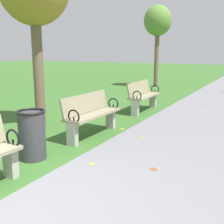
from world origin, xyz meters
The scene contains 5 objects.
park_bench_2 centered at (-0.50, 3.15, 0.49)m, with size 0.50×1.61×0.90m.
park_bench_3 centered at (-0.50, 6.06, 0.49)m, with size 0.50×1.61×0.90m.
tree_2 centered at (-2.25, 12.07, 3.18)m, with size 1.36×1.36×4.02m.
trash_bin centered at (-0.65, 1.55, 0.42)m, with size 0.48×0.48×0.84m.
scattered_leaves centered at (0.32, 3.63, 0.02)m, with size 4.87×9.91×0.02m.
Camera 1 is at (2.68, -1.81, 1.78)m, focal length 45.46 mm.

